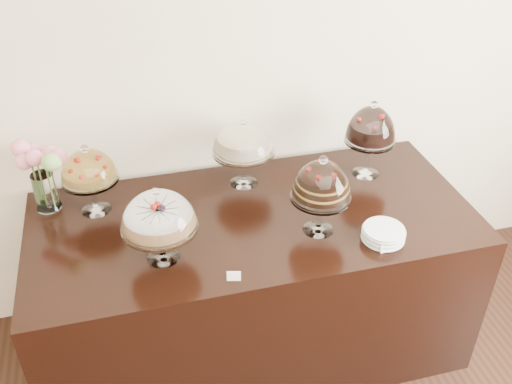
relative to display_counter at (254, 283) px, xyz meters
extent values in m
cube|color=beige|center=(0.09, 0.55, 1.05)|extent=(5.00, 0.04, 3.00)
cube|color=black|center=(0.00, 0.00, 0.00)|extent=(2.20, 1.00, 0.90)
cone|color=white|center=(-0.47, -0.20, 0.46)|extent=(0.15, 0.15, 0.02)
cylinder|color=white|center=(-0.47, -0.20, 0.55)|extent=(0.03, 0.03, 0.14)
cylinder|color=white|center=(-0.47, -0.20, 0.63)|extent=(0.34, 0.34, 0.01)
cylinder|color=tan|center=(-0.47, -0.20, 0.66)|extent=(0.29, 0.29, 0.06)
sphere|color=#B3150E|center=(-0.39, -0.17, 0.70)|extent=(0.02, 0.02, 0.02)
sphere|color=#B3150E|center=(-0.53, -0.14, 0.70)|extent=(0.02, 0.02, 0.02)
sphere|color=#B3150E|center=(-0.49, -0.27, 0.70)|extent=(0.02, 0.02, 0.02)
sphere|color=white|center=(-0.47, -0.20, 0.81)|extent=(0.04, 0.04, 0.04)
cone|color=white|center=(0.27, -0.18, 0.46)|extent=(0.15, 0.15, 0.02)
cylinder|color=white|center=(0.27, -0.18, 0.56)|extent=(0.03, 0.03, 0.16)
cylinder|color=white|center=(0.27, -0.18, 0.64)|extent=(0.28, 0.28, 0.01)
cylinder|color=black|center=(0.27, -0.18, 0.70)|extent=(0.21, 0.21, 0.11)
sphere|color=#B3150E|center=(0.33, -0.16, 0.77)|extent=(0.02, 0.02, 0.02)
sphere|color=#B3150E|center=(0.28, -0.12, 0.77)|extent=(0.02, 0.02, 0.02)
sphere|color=#B3150E|center=(0.22, -0.16, 0.77)|extent=(0.02, 0.02, 0.02)
sphere|color=#B3150E|center=(0.24, -0.23, 0.77)|extent=(0.02, 0.02, 0.02)
sphere|color=#B3150E|center=(0.31, -0.23, 0.77)|extent=(0.02, 0.02, 0.02)
sphere|color=white|center=(0.27, -0.18, 0.84)|extent=(0.04, 0.04, 0.04)
cone|color=white|center=(0.02, 0.31, 0.46)|extent=(0.15, 0.15, 0.02)
cylinder|color=white|center=(0.02, 0.31, 0.56)|extent=(0.03, 0.03, 0.16)
cylinder|color=white|center=(0.02, 0.31, 0.64)|extent=(0.33, 0.33, 0.01)
cylinder|color=#FEEAC4|center=(0.02, 0.31, 0.69)|extent=(0.26, 0.26, 0.08)
sphere|color=white|center=(0.02, 0.31, 0.81)|extent=(0.04, 0.04, 0.04)
cone|color=white|center=(0.70, 0.23, 0.46)|extent=(0.15, 0.15, 0.02)
cylinder|color=white|center=(0.70, 0.23, 0.56)|extent=(0.03, 0.03, 0.18)
cylinder|color=white|center=(0.70, 0.23, 0.66)|extent=(0.27, 0.27, 0.01)
cylinder|color=black|center=(0.70, 0.23, 0.71)|extent=(0.22, 0.22, 0.09)
sphere|color=#B3150E|center=(0.75, 0.25, 0.76)|extent=(0.02, 0.02, 0.02)
sphere|color=#B3150E|center=(0.65, 0.27, 0.76)|extent=(0.02, 0.02, 0.02)
sphere|color=#B3150E|center=(0.68, 0.17, 0.76)|extent=(0.02, 0.02, 0.02)
sphere|color=white|center=(0.70, 0.23, 0.87)|extent=(0.04, 0.04, 0.04)
cone|color=white|center=(-0.75, 0.25, 0.46)|extent=(0.15, 0.15, 0.02)
cylinder|color=white|center=(-0.75, 0.25, 0.55)|extent=(0.03, 0.03, 0.15)
cylinder|color=white|center=(-0.75, 0.25, 0.64)|extent=(0.28, 0.28, 0.01)
cylinder|color=#B58935|center=(-0.75, 0.25, 0.66)|extent=(0.22, 0.22, 0.04)
sphere|color=#B3150E|center=(-0.69, 0.27, 0.69)|extent=(0.02, 0.02, 0.02)
sphere|color=#B3150E|center=(-0.74, 0.32, 0.69)|extent=(0.02, 0.02, 0.02)
sphere|color=#B3150E|center=(-0.80, 0.30, 0.69)|extent=(0.02, 0.02, 0.02)
sphere|color=#B3150E|center=(-0.81, 0.24, 0.69)|extent=(0.02, 0.02, 0.02)
sphere|color=#B3150E|center=(-0.77, 0.19, 0.69)|extent=(0.02, 0.02, 0.02)
sphere|color=#B3150E|center=(-0.71, 0.21, 0.69)|extent=(0.02, 0.02, 0.02)
sphere|color=white|center=(-0.75, 0.25, 0.80)|extent=(0.04, 0.04, 0.04)
cylinder|color=white|center=(-0.98, 0.33, 0.55)|extent=(0.11, 0.11, 0.20)
cylinder|color=#476B2D|center=(-0.94, 0.34, 0.61)|extent=(0.01, 0.01, 0.23)
sphere|color=pink|center=(-0.89, 0.34, 0.72)|extent=(0.09, 0.09, 0.09)
cylinder|color=#476B2D|center=(-0.96, 0.36, 0.61)|extent=(0.01, 0.01, 0.24)
sphere|color=pink|center=(-0.93, 0.38, 0.73)|extent=(0.09, 0.09, 0.09)
cylinder|color=#476B2D|center=(-1.00, 0.39, 0.61)|extent=(0.01, 0.01, 0.23)
sphere|color=pink|center=(-1.01, 0.45, 0.72)|extent=(0.09, 0.09, 0.09)
cylinder|color=#476B2D|center=(-1.02, 0.35, 0.64)|extent=(0.01, 0.01, 0.30)
sphere|color=pink|center=(-1.05, 0.36, 0.79)|extent=(0.09, 0.09, 0.09)
cylinder|color=#476B2D|center=(-1.01, 0.33, 0.62)|extent=(0.01, 0.01, 0.25)
sphere|color=pink|center=(-1.04, 0.32, 0.74)|extent=(0.08, 0.08, 0.08)
cylinder|color=#476B2D|center=(-0.98, 0.31, 0.63)|extent=(0.01, 0.01, 0.28)
sphere|color=pink|center=(-0.98, 0.28, 0.77)|extent=(0.08, 0.08, 0.08)
cylinder|color=#476B2D|center=(-0.95, 0.28, 0.63)|extent=(0.01, 0.01, 0.28)
sphere|color=#75A44F|center=(-0.91, 0.23, 0.77)|extent=(0.09, 0.09, 0.09)
cylinder|color=silver|center=(0.54, -0.33, 0.45)|extent=(0.20, 0.20, 0.01)
cylinder|color=silver|center=(0.54, -0.33, 0.47)|extent=(0.19, 0.19, 0.01)
cylinder|color=silver|center=(0.54, -0.33, 0.48)|extent=(0.20, 0.20, 0.01)
cylinder|color=silver|center=(0.54, -0.33, 0.49)|extent=(0.19, 0.19, 0.01)
cylinder|color=silver|center=(0.54, -0.33, 0.50)|extent=(0.20, 0.20, 0.01)
cylinder|color=silver|center=(0.54, -0.33, 0.51)|extent=(0.19, 0.19, 0.01)
cube|color=white|center=(-0.19, -0.42, 0.47)|extent=(0.06, 0.03, 0.04)
cube|color=white|center=(0.52, -0.41, 0.47)|extent=(0.06, 0.02, 0.04)
camera|label=1|loc=(-0.56, -2.19, 2.15)|focal=40.00mm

